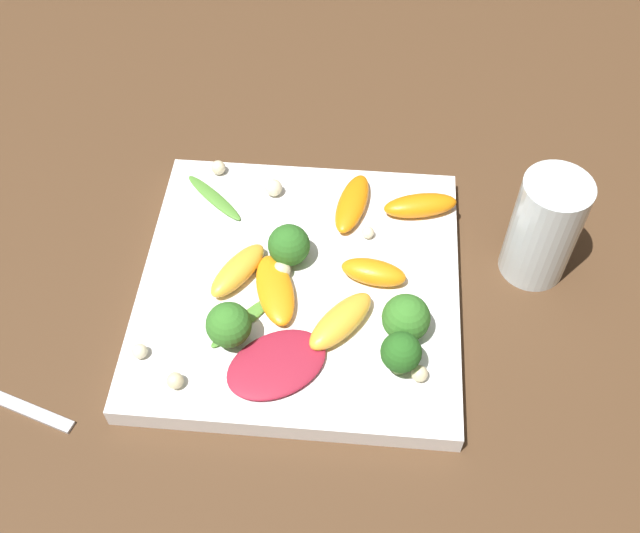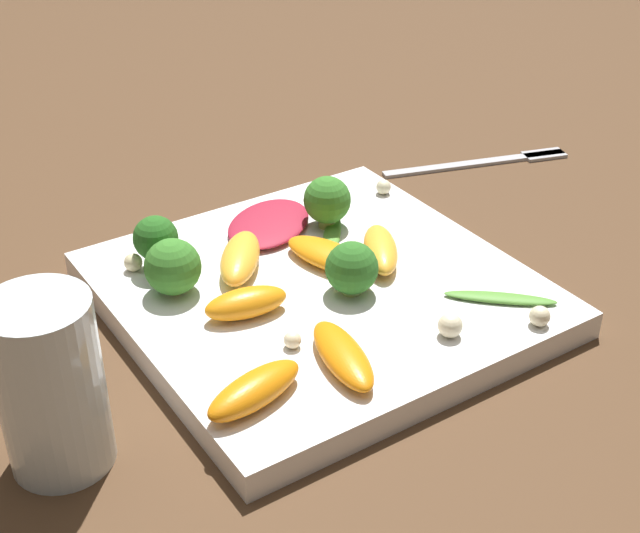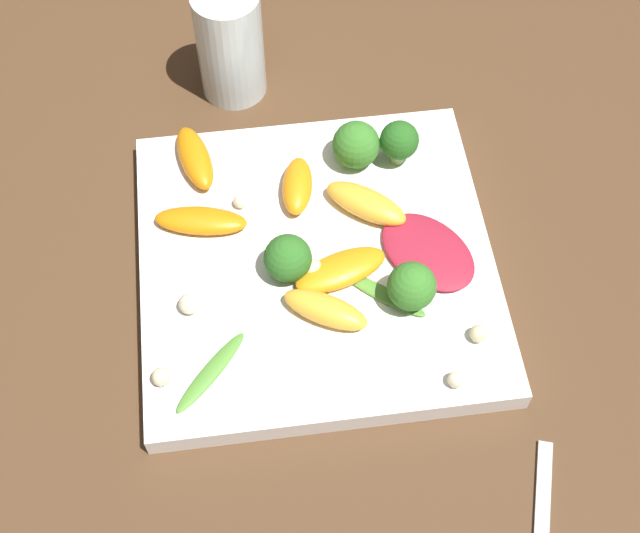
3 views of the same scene
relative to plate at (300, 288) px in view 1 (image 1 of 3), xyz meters
The scene contains 23 objects.
ground_plane 0.01m from the plate, ahead, with size 2.40×2.40×0.00m, color #4C331E.
plate is the anchor object (origin of this frame).
drinking_glass 0.23m from the plate, 13.42° to the left, with size 0.06×0.06×0.11m.
radicchio_leaf_0 0.09m from the plate, 96.31° to the right, with size 0.11×0.10×0.01m.
orange_segment_0 0.06m from the plate, behind, with size 0.06×0.07×0.02m.
orange_segment_1 0.07m from the plate, 49.38° to the right, with size 0.07×0.08×0.02m.
orange_segment_2 0.03m from the plate, 139.55° to the right, with size 0.06×0.09×0.02m.
orange_segment_3 0.07m from the plate, ahead, with size 0.06×0.04×0.02m.
orange_segment_4 0.11m from the plate, 65.16° to the left, with size 0.04×0.08×0.02m.
orange_segment_5 0.15m from the plate, 40.54° to the left, with size 0.08×0.04×0.02m.
broccoli_floret_0 0.13m from the plate, 42.33° to the right, with size 0.03×0.03×0.04m.
broccoli_floret_1 0.09m from the plate, 127.59° to the right, with size 0.04×0.04×0.04m.
broccoli_floret_2 0.04m from the plate, 115.88° to the left, with size 0.04×0.04×0.04m.
broccoli_floret_3 0.11m from the plate, 26.05° to the right, with size 0.04×0.04×0.04m.
arugula_sprig_0 0.14m from the plate, 135.59° to the left, with size 0.07×0.07×0.00m.
arugula_sprig_1 0.07m from the plate, 132.11° to the right, with size 0.06×0.07×0.00m.
macadamia_nut_0 0.15m from the plate, 128.40° to the right, with size 0.01×0.01×0.01m.
macadamia_nut_1 0.03m from the plate, 163.40° to the left, with size 0.02×0.02×0.02m.
macadamia_nut_2 0.16m from the plate, 144.74° to the right, with size 0.01×0.01×0.01m.
macadamia_nut_3 0.09m from the plate, 44.10° to the left, with size 0.01×0.01×0.01m.
macadamia_nut_4 0.15m from the plate, 39.95° to the right, with size 0.01×0.01×0.01m.
macadamia_nut_5 0.12m from the plate, 109.04° to the left, with size 0.02×0.02×0.02m.
macadamia_nut_6 0.17m from the plate, 126.55° to the left, with size 0.01×0.01×0.01m.
Camera 1 is at (0.05, -0.41, 0.59)m, focal length 42.00 mm.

